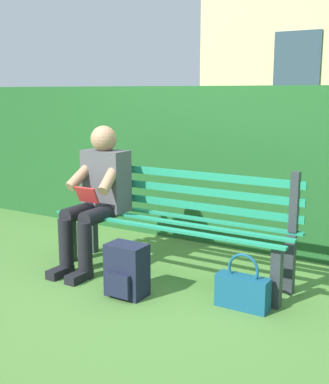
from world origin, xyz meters
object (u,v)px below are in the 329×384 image
object	(u,v)px
park_bench	(176,218)
backpack	(127,271)
handbag	(243,290)
person_seated	(97,193)

from	to	relation	value
park_bench	backpack	bearing A→B (deg)	83.41
park_bench	handbag	distance (m)	0.89
backpack	park_bench	bearing A→B (deg)	-96.59
park_bench	person_seated	distance (m)	0.70
backpack	handbag	distance (m)	0.84
handbag	park_bench	bearing A→B (deg)	-25.86
park_bench	person_seated	world-z (taller)	person_seated
person_seated	backpack	world-z (taller)	person_seated
park_bench	person_seated	bearing A→B (deg)	15.10
park_bench	person_seated	size ratio (longest dim) A/B	1.70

